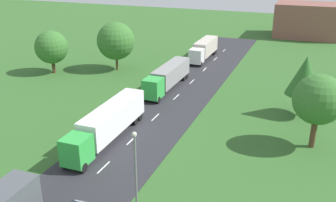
{
  "coord_description": "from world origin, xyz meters",
  "views": [
    {
      "loc": [
        17.92,
        1.3,
        20.18
      ],
      "look_at": [
        1.28,
        44.22,
        2.04
      ],
      "focal_mm": 40.77,
      "sensor_mm": 36.0,
      "label": 1
    }
  ],
  "objects_px": {
    "truck_third": "(168,76)",
    "distant_building": "(307,20)",
    "truck_second": "(108,123)",
    "truck_fourth": "(204,49)",
    "tree_maple": "(305,76)",
    "tree_pine": "(318,100)",
    "lamppost_second": "(136,173)",
    "tree_oak": "(51,47)",
    "tree_birch": "(116,41)"
  },
  "relations": [
    {
      "from": "tree_birch",
      "to": "tree_pine",
      "type": "distance_m",
      "value": 38.78
    },
    {
      "from": "tree_birch",
      "to": "distant_building",
      "type": "distance_m",
      "value": 52.5
    },
    {
      "from": "truck_third",
      "to": "distant_building",
      "type": "bearing_deg",
      "value": 69.66
    },
    {
      "from": "truck_second",
      "to": "lamppost_second",
      "type": "distance_m",
      "value": 14.76
    },
    {
      "from": "truck_second",
      "to": "tree_birch",
      "type": "xyz_separation_m",
      "value": [
        -12.46,
        25.16,
        3.08
      ]
    },
    {
      "from": "truck_second",
      "to": "truck_third",
      "type": "relative_size",
      "value": 1.07
    },
    {
      "from": "truck_fourth",
      "to": "truck_third",
      "type": "bearing_deg",
      "value": -91.01
    },
    {
      "from": "truck_third",
      "to": "tree_birch",
      "type": "relative_size",
      "value": 1.6
    },
    {
      "from": "tree_birch",
      "to": "tree_maple",
      "type": "height_order",
      "value": "tree_birch"
    },
    {
      "from": "truck_second",
      "to": "truck_fourth",
      "type": "relative_size",
      "value": 1.23
    },
    {
      "from": "truck_fourth",
      "to": "tree_maple",
      "type": "relative_size",
      "value": 1.51
    },
    {
      "from": "truck_fourth",
      "to": "tree_birch",
      "type": "distance_m",
      "value": 18.23
    },
    {
      "from": "truck_third",
      "to": "truck_second",
      "type": "bearing_deg",
      "value": -89.83
    },
    {
      "from": "lamppost_second",
      "to": "tree_maple",
      "type": "relative_size",
      "value": 0.99
    },
    {
      "from": "truck_third",
      "to": "lamppost_second",
      "type": "height_order",
      "value": "lamppost_second"
    },
    {
      "from": "truck_second",
      "to": "truck_third",
      "type": "xyz_separation_m",
      "value": [
        -0.06,
        18.75,
        -0.14
      ]
    },
    {
      "from": "tree_birch",
      "to": "tree_oak",
      "type": "bearing_deg",
      "value": -149.05
    },
    {
      "from": "lamppost_second",
      "to": "tree_birch",
      "type": "xyz_separation_m",
      "value": [
        -21.51,
        36.6,
        0.87
      ]
    },
    {
      "from": "truck_fourth",
      "to": "tree_oak",
      "type": "bearing_deg",
      "value": -140.5
    },
    {
      "from": "tree_pine",
      "to": "distant_building",
      "type": "distance_m",
      "value": 61.18
    },
    {
      "from": "truck_second",
      "to": "tree_oak",
      "type": "distance_m",
      "value": 29.46
    },
    {
      "from": "truck_third",
      "to": "tree_oak",
      "type": "relative_size",
      "value": 1.85
    },
    {
      "from": "tree_oak",
      "to": "distant_building",
      "type": "height_order",
      "value": "distant_building"
    },
    {
      "from": "tree_maple",
      "to": "tree_pine",
      "type": "height_order",
      "value": "tree_pine"
    },
    {
      "from": "truck_third",
      "to": "tree_maple",
      "type": "xyz_separation_m",
      "value": [
        19.99,
        -3.29,
        3.36
      ]
    },
    {
      "from": "truck_fourth",
      "to": "tree_maple",
      "type": "xyz_separation_m",
      "value": [
        19.66,
        -22.35,
        3.32
      ]
    },
    {
      "from": "truck_fourth",
      "to": "lamppost_second",
      "type": "height_order",
      "value": "lamppost_second"
    },
    {
      "from": "truck_third",
      "to": "distant_building",
      "type": "relative_size",
      "value": 0.91
    },
    {
      "from": "truck_second",
      "to": "tree_pine",
      "type": "distance_m",
      "value": 22.95
    },
    {
      "from": "truck_third",
      "to": "truck_fourth",
      "type": "bearing_deg",
      "value": 88.99
    },
    {
      "from": "tree_oak",
      "to": "tree_maple",
      "type": "relative_size",
      "value": 0.94
    },
    {
      "from": "distant_building",
      "to": "truck_fourth",
      "type": "bearing_deg",
      "value": -120.75
    },
    {
      "from": "truck_third",
      "to": "tree_birch",
      "type": "height_order",
      "value": "tree_birch"
    },
    {
      "from": "distant_building",
      "to": "tree_maple",
      "type": "bearing_deg",
      "value": -88.03
    },
    {
      "from": "truck_second",
      "to": "tree_birch",
      "type": "height_order",
      "value": "tree_birch"
    },
    {
      "from": "truck_third",
      "to": "tree_oak",
      "type": "bearing_deg",
      "value": 178.26
    },
    {
      "from": "truck_third",
      "to": "tree_oak",
      "type": "xyz_separation_m",
      "value": [
        -21.97,
        0.67,
        2.54
      ]
    },
    {
      "from": "truck_third",
      "to": "truck_fourth",
      "type": "height_order",
      "value": "truck_fourth"
    },
    {
      "from": "lamppost_second",
      "to": "tree_pine",
      "type": "relative_size",
      "value": 0.95
    },
    {
      "from": "truck_second",
      "to": "tree_oak",
      "type": "bearing_deg",
      "value": 138.6
    },
    {
      "from": "tree_maple",
      "to": "truck_second",
      "type": "bearing_deg",
      "value": -142.21
    },
    {
      "from": "truck_second",
      "to": "tree_maple",
      "type": "height_order",
      "value": "tree_maple"
    },
    {
      "from": "lamppost_second",
      "to": "tree_birch",
      "type": "bearing_deg",
      "value": 120.44
    },
    {
      "from": "lamppost_second",
      "to": "distant_building",
      "type": "bearing_deg",
      "value": 83.46
    },
    {
      "from": "truck_second",
      "to": "truck_fourth",
      "type": "bearing_deg",
      "value": 89.58
    },
    {
      "from": "tree_oak",
      "to": "distant_building",
      "type": "relative_size",
      "value": 0.49
    },
    {
      "from": "lamppost_second",
      "to": "tree_maple",
      "type": "distance_m",
      "value": 29.04
    },
    {
      "from": "truck_third",
      "to": "truck_fourth",
      "type": "relative_size",
      "value": 1.15
    },
    {
      "from": "truck_third",
      "to": "lamppost_second",
      "type": "relative_size",
      "value": 1.76
    },
    {
      "from": "tree_oak",
      "to": "tree_birch",
      "type": "distance_m",
      "value": 11.18
    }
  ]
}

